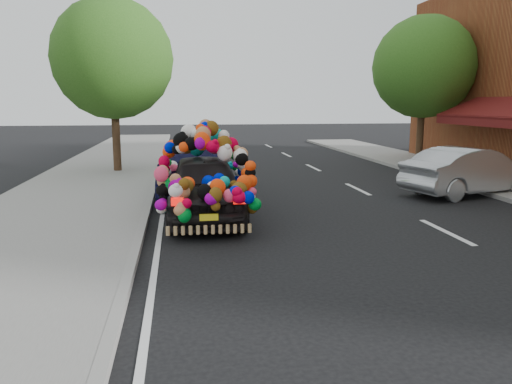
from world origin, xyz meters
TOP-DOWN VIEW (x-y plane):
  - ground at (0.00, 0.00)m, footprint 100.00×100.00m
  - sidewalk at (-4.30, 0.00)m, footprint 4.00×60.00m
  - kerb at (-2.35, 0.00)m, footprint 0.15×60.00m
  - lane_markings at (3.60, 0.00)m, footprint 6.00×50.00m
  - tree_near_sidewalk at (-3.80, 9.50)m, footprint 4.20×4.20m
  - tree_far_b at (8.00, 10.00)m, footprint 4.00×4.00m
  - plush_art_car at (-1.05, 2.00)m, footprint 2.06×4.31m
  - navy_sedan at (-1.19, 4.50)m, footprint 2.00×4.74m
  - silver_hatchback at (6.35, 3.69)m, footprint 4.24×2.50m

SIDE VIEW (x-z plane):
  - ground at x=0.00m, z-range 0.00..0.00m
  - lane_markings at x=3.60m, z-range 0.00..0.01m
  - sidewalk at x=-4.30m, z-range 0.00..0.12m
  - kerb at x=-2.35m, z-range 0.00..0.13m
  - silver_hatchback at x=6.35m, z-range 0.00..1.32m
  - navy_sedan at x=-1.19m, z-range 0.00..1.36m
  - plush_art_car at x=-1.05m, z-range 0.02..2.06m
  - tree_far_b at x=8.00m, z-range 0.94..6.84m
  - tree_near_sidewalk at x=-3.80m, z-range 0.96..7.09m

